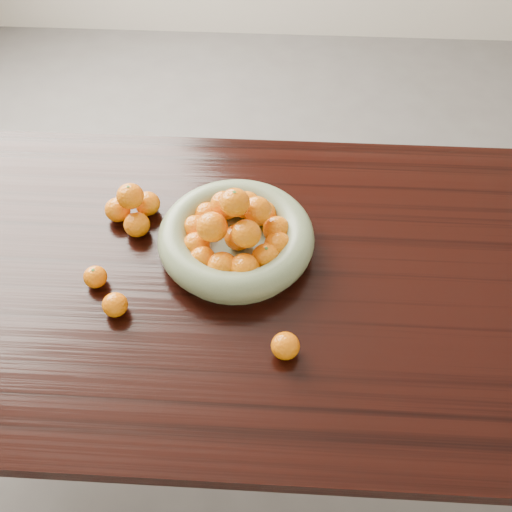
# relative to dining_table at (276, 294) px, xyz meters

# --- Properties ---
(ground) EXTENTS (5.00, 5.00, 0.00)m
(ground) POSITION_rel_dining_table_xyz_m (0.00, 0.00, -0.66)
(ground) COLOR #555250
(ground) RESTS_ON ground
(dining_table) EXTENTS (2.00, 1.00, 0.75)m
(dining_table) POSITION_rel_dining_table_xyz_m (0.00, 0.00, 0.00)
(dining_table) COLOR black
(dining_table) RESTS_ON ground
(fruit_bowl) EXTENTS (0.38, 0.38, 0.19)m
(fruit_bowl) POSITION_rel_dining_table_xyz_m (-0.10, 0.07, 0.14)
(fruit_bowl) COLOR gray
(fruit_bowl) RESTS_ON dining_table
(orange_pyramid) EXTENTS (0.14, 0.14, 0.12)m
(orange_pyramid) POSITION_rel_dining_table_xyz_m (-0.37, 0.15, 0.14)
(orange_pyramid) COLOR orange
(orange_pyramid) RESTS_ON dining_table
(loose_orange_0) EXTENTS (0.05, 0.05, 0.05)m
(loose_orange_0) POSITION_rel_dining_table_xyz_m (-0.42, -0.06, 0.11)
(loose_orange_0) COLOR orange
(loose_orange_0) RESTS_ON dining_table
(loose_orange_1) EXTENTS (0.06, 0.06, 0.05)m
(loose_orange_1) POSITION_rel_dining_table_xyz_m (-0.36, -0.13, 0.12)
(loose_orange_1) COLOR orange
(loose_orange_1) RESTS_ON dining_table
(loose_orange_2) EXTENTS (0.06, 0.06, 0.06)m
(loose_orange_2) POSITION_rel_dining_table_xyz_m (0.02, -0.22, 0.12)
(loose_orange_2) COLOR orange
(loose_orange_2) RESTS_ON dining_table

